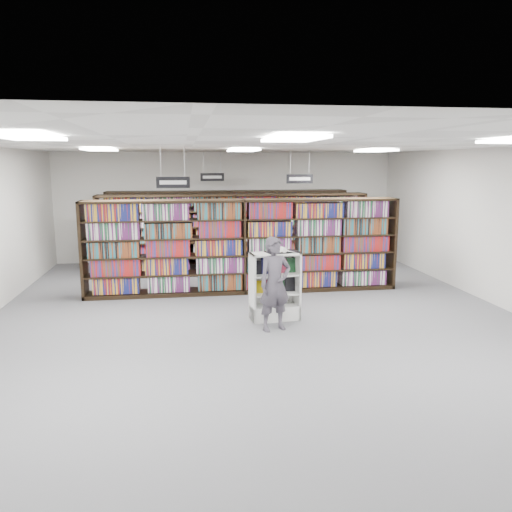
{
  "coord_description": "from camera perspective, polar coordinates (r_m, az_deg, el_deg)",
  "views": [
    {
      "loc": [
        -1.32,
        -8.94,
        2.86
      ],
      "look_at": [
        0.06,
        0.5,
        1.1
      ],
      "focal_mm": 35.0,
      "sensor_mm": 36.0,
      "label": 1
    }
  ],
  "objects": [
    {
      "name": "troffer_front_left",
      "position": [
        6.18,
        -24.69,
        12.31
      ],
      "size": [
        0.6,
        1.2,
        0.04
      ],
      "primitive_type": "cube",
      "color": "white",
      "rests_on": "ceiling"
    },
    {
      "name": "troffer_front_center",
      "position": [
        6.09,
        4.32,
        13.25
      ],
      "size": [
        0.6,
        1.2,
        0.04
      ],
      "primitive_type": "cube",
      "color": "white",
      "rests_on": "ceiling"
    },
    {
      "name": "open_book",
      "position": [
        9.21,
        2.95,
        0.64
      ],
      "size": [
        0.66,
        0.49,
        0.13
      ],
      "rotation": [
        0.0,
        0.0,
        0.27
      ],
      "color": "black",
      "rests_on": "endcap_display"
    },
    {
      "name": "wall_right",
      "position": [
        11.02,
        26.77,
        2.77
      ],
      "size": [
        0.1,
        12.0,
        3.2
      ],
      "primitive_type": "cube",
      "color": "silver",
      "rests_on": "ground"
    },
    {
      "name": "troffer_back_right",
      "position": [
        11.77,
        13.5,
        11.63
      ],
      "size": [
        0.6,
        1.2,
        0.04
      ],
      "primitive_type": "cube",
      "color": "white",
      "rests_on": "ceiling"
    },
    {
      "name": "bookshelf_row_near",
      "position": [
        11.17,
        -1.43,
        1.12
      ],
      "size": [
        7.0,
        0.6,
        2.1
      ],
      "color": "black",
      "rests_on": "floor"
    },
    {
      "name": "aisle_sign_center",
      "position": [
        13.97,
        -5.02,
        9.06
      ],
      "size": [
        0.65,
        0.02,
        0.8
      ],
      "color": "#B2B2B7",
      "rests_on": "ceiling"
    },
    {
      "name": "floor",
      "position": [
        9.48,
        0.07,
        -7.11
      ],
      "size": [
        12.0,
        12.0,
        0.0
      ],
      "primitive_type": "plane",
      "color": "#515157",
      "rests_on": "ground"
    },
    {
      "name": "shopper",
      "position": [
        8.63,
        2.16,
        -3.22
      ],
      "size": [
        0.69,
        0.56,
        1.64
      ],
      "primitive_type": "imported",
      "rotation": [
        0.0,
        0.0,
        0.32
      ],
      "color": "#433F48",
      "rests_on": "floor"
    },
    {
      "name": "wall_back",
      "position": [
        15.05,
        -3.28,
        5.63
      ],
      "size": [
        10.0,
        0.1,
        3.2
      ],
      "primitive_type": "cube",
      "color": "silver",
      "rests_on": "ground"
    },
    {
      "name": "ceiling",
      "position": [
        9.04,
        0.08,
        12.61
      ],
      "size": [
        10.0,
        12.0,
        0.1
      ],
      "primitive_type": "cube",
      "color": "white",
      "rests_on": "wall_back"
    },
    {
      "name": "troffer_back_center",
      "position": [
        11.02,
        -1.48,
        12.01
      ],
      "size": [
        0.6,
        1.2,
        0.04
      ],
      "primitive_type": "cube",
      "color": "white",
      "rests_on": "ceiling"
    },
    {
      "name": "wall_front",
      "position": [
        3.46,
        15.05,
        -11.27
      ],
      "size": [
        10.0,
        0.1,
        3.2
      ],
      "primitive_type": "cube",
      "color": "silver",
      "rests_on": "ground"
    },
    {
      "name": "bookshelf_row_far",
      "position": [
        14.81,
        -3.16,
        3.42
      ],
      "size": [
        7.0,
        0.6,
        2.1
      ],
      "color": "black",
      "rests_on": "floor"
    },
    {
      "name": "endcap_display",
      "position": [
        9.34,
        2.08,
        -4.55
      ],
      "size": [
        0.94,
        0.54,
        1.26
      ],
      "rotation": [
        0.0,
        0.0,
        0.1
      ],
      "color": "white",
      "rests_on": "floor"
    },
    {
      "name": "bookshelf_row_mid",
      "position": [
        13.13,
        -2.48,
        2.52
      ],
      "size": [
        7.0,
        0.6,
        2.1
      ],
      "color": "black",
      "rests_on": "floor"
    },
    {
      "name": "aisle_sign_right",
      "position": [
        12.27,
        5.02,
        8.88
      ],
      "size": [
        0.65,
        0.02,
        0.8
      ],
      "color": "#B2B2B7",
      "rests_on": "ceiling"
    },
    {
      "name": "aisle_sign_left",
      "position": [
        9.95,
        -9.46,
        8.42
      ],
      "size": [
        0.65,
        0.02,
        0.8
      ],
      "color": "#B2B2B7",
      "rests_on": "ceiling"
    },
    {
      "name": "troffer_back_left",
      "position": [
        11.07,
        -17.41,
        11.54
      ],
      "size": [
        0.6,
        1.2,
        0.04
      ],
      "primitive_type": "cube",
      "color": "white",
      "rests_on": "ceiling"
    }
  ]
}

